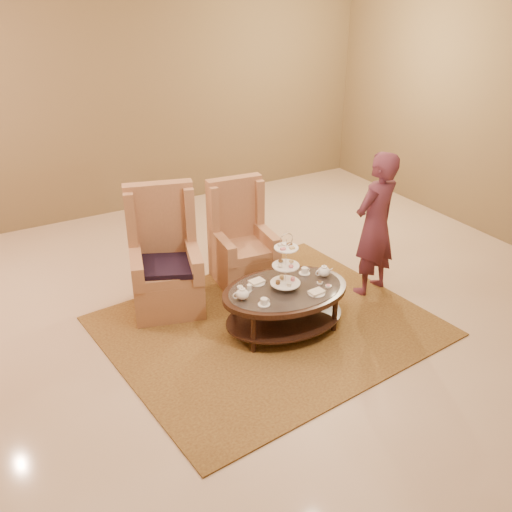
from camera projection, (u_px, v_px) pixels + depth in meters
ground at (265, 334)px, 5.90m from camera, size 8.00×8.00×0.00m
ceiling at (265, 334)px, 5.90m from camera, size 8.00×8.00×0.02m
wall_back at (125, 95)px, 8.20m from camera, size 8.00×0.04×3.50m
rug at (268, 326)px, 6.02m from camera, size 3.44×2.96×0.02m
tea_table at (285, 296)px, 5.80m from camera, size 1.41×1.04×1.11m
armchair_left at (165, 268)px, 6.22m from camera, size 0.92×0.93×1.36m
armchair_right at (241, 248)px, 6.78m from camera, size 0.73×0.75×1.23m
person at (375, 225)px, 6.32m from camera, size 0.68×0.52×1.68m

